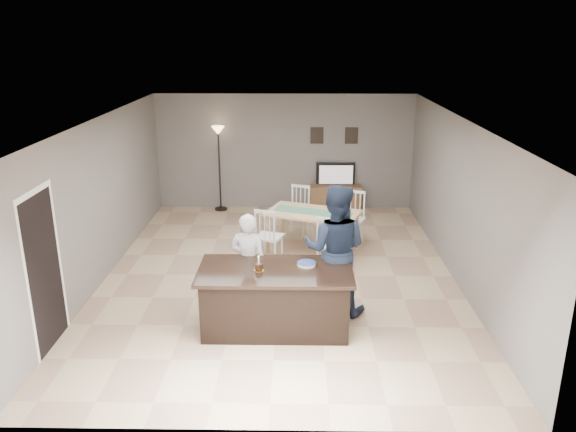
{
  "coord_description": "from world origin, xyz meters",
  "views": [
    {
      "loc": [
        0.3,
        -8.95,
        4.03
      ],
      "look_at": [
        0.15,
        -0.3,
        1.19
      ],
      "focal_mm": 35.0,
      "sensor_mm": 36.0,
      "label": 1
    }
  ],
  "objects_px": {
    "tv_console": "(335,198)",
    "television": "(336,174)",
    "woman": "(248,263)",
    "kitchen_island": "(276,298)",
    "man": "(335,249)",
    "plate_stack": "(307,264)",
    "floor_lamp": "(219,146)",
    "birthday_cake": "(259,267)",
    "dining_table": "(313,219)"
  },
  "relations": [
    {
      "from": "tv_console",
      "to": "birthday_cake",
      "type": "xyz_separation_m",
      "value": [
        -1.43,
        -5.61,
        0.65
      ]
    },
    {
      "from": "plate_stack",
      "to": "dining_table",
      "type": "distance_m",
      "value": 2.8
    },
    {
      "from": "woman",
      "to": "floor_lamp",
      "type": "relative_size",
      "value": 0.77
    },
    {
      "from": "kitchen_island",
      "to": "birthday_cake",
      "type": "distance_m",
      "value": 0.55
    },
    {
      "from": "kitchen_island",
      "to": "woman",
      "type": "relative_size",
      "value": 1.4
    },
    {
      "from": "man",
      "to": "television",
      "type": "bearing_deg",
      "value": -80.35
    },
    {
      "from": "plate_stack",
      "to": "tv_console",
      "type": "bearing_deg",
      "value": 81.96
    },
    {
      "from": "tv_console",
      "to": "plate_stack",
      "type": "distance_m",
      "value": 5.5
    },
    {
      "from": "tv_console",
      "to": "man",
      "type": "distance_m",
      "value": 5.08
    },
    {
      "from": "woman",
      "to": "plate_stack",
      "type": "bearing_deg",
      "value": 167.48
    },
    {
      "from": "tv_console",
      "to": "floor_lamp",
      "type": "xyz_separation_m",
      "value": [
        -2.72,
        0.02,
        1.24
      ]
    },
    {
      "from": "kitchen_island",
      "to": "dining_table",
      "type": "xyz_separation_m",
      "value": [
        0.59,
        2.94,
        0.21
      ]
    },
    {
      "from": "birthday_cake",
      "to": "tv_console",
      "type": "bearing_deg",
      "value": 75.73
    },
    {
      "from": "woman",
      "to": "floor_lamp",
      "type": "height_order",
      "value": "floor_lamp"
    },
    {
      "from": "kitchen_island",
      "to": "man",
      "type": "relative_size",
      "value": 1.09
    },
    {
      "from": "woman",
      "to": "floor_lamp",
      "type": "distance_m",
      "value": 5.22
    },
    {
      "from": "television",
      "to": "floor_lamp",
      "type": "bearing_deg",
      "value": 1.05
    },
    {
      "from": "television",
      "to": "tv_console",
      "type": "bearing_deg",
      "value": 90.0
    },
    {
      "from": "plate_stack",
      "to": "floor_lamp",
      "type": "distance_m",
      "value": 5.81
    },
    {
      "from": "tv_console",
      "to": "man",
      "type": "relative_size",
      "value": 0.61
    },
    {
      "from": "kitchen_island",
      "to": "tv_console",
      "type": "relative_size",
      "value": 1.79
    },
    {
      "from": "television",
      "to": "man",
      "type": "distance_m",
      "value": 5.1
    },
    {
      "from": "tv_console",
      "to": "birthday_cake",
      "type": "distance_m",
      "value": 5.83
    },
    {
      "from": "dining_table",
      "to": "plate_stack",
      "type": "bearing_deg",
      "value": -73.07
    },
    {
      "from": "tv_console",
      "to": "television",
      "type": "relative_size",
      "value": 1.31
    },
    {
      "from": "television",
      "to": "man",
      "type": "xyz_separation_m",
      "value": [
        -0.34,
        -5.09,
        0.12
      ]
    },
    {
      "from": "woman",
      "to": "man",
      "type": "height_order",
      "value": "man"
    },
    {
      "from": "kitchen_island",
      "to": "woman",
      "type": "height_order",
      "value": "woman"
    },
    {
      "from": "woman",
      "to": "dining_table",
      "type": "xyz_separation_m",
      "value": [
        1.02,
        2.39,
        -0.11
      ]
    },
    {
      "from": "birthday_cake",
      "to": "woman",
      "type": "bearing_deg",
      "value": 108.46
    },
    {
      "from": "television",
      "to": "birthday_cake",
      "type": "relative_size",
      "value": 4.21
    },
    {
      "from": "tv_console",
      "to": "woman",
      "type": "bearing_deg",
      "value": -107.94
    },
    {
      "from": "floor_lamp",
      "to": "television",
      "type": "bearing_deg",
      "value": 1.05
    },
    {
      "from": "kitchen_island",
      "to": "man",
      "type": "distance_m",
      "value": 1.15
    },
    {
      "from": "birthday_cake",
      "to": "man",
      "type": "bearing_deg",
      "value": 28.59
    },
    {
      "from": "kitchen_island",
      "to": "dining_table",
      "type": "bearing_deg",
      "value": 78.55
    },
    {
      "from": "television",
      "to": "dining_table",
      "type": "bearing_deg",
      "value": 77.38
    },
    {
      "from": "tv_console",
      "to": "television",
      "type": "bearing_deg",
      "value": 90.0
    },
    {
      "from": "tv_console",
      "to": "floor_lamp",
      "type": "height_order",
      "value": "floor_lamp"
    },
    {
      "from": "woman",
      "to": "birthday_cake",
      "type": "height_order",
      "value": "woman"
    },
    {
      "from": "man",
      "to": "plate_stack",
      "type": "relative_size",
      "value": 7.27
    },
    {
      "from": "plate_stack",
      "to": "floor_lamp",
      "type": "xyz_separation_m",
      "value": [
        -1.96,
        5.43,
        0.62
      ]
    },
    {
      "from": "man",
      "to": "plate_stack",
      "type": "distance_m",
      "value": 0.58
    },
    {
      "from": "man",
      "to": "birthday_cake",
      "type": "relative_size",
      "value": 9.08
    },
    {
      "from": "floor_lamp",
      "to": "birthday_cake",
      "type": "bearing_deg",
      "value": -77.07
    },
    {
      "from": "dining_table",
      "to": "floor_lamp",
      "type": "xyz_separation_m",
      "value": [
        -2.11,
        2.65,
        0.88
      ]
    },
    {
      "from": "floor_lamp",
      "to": "kitchen_island",
      "type": "bearing_deg",
      "value": -74.78
    },
    {
      "from": "tv_console",
      "to": "man",
      "type": "height_order",
      "value": "man"
    },
    {
      "from": "television",
      "to": "woman",
      "type": "distance_m",
      "value": 5.34
    },
    {
      "from": "television",
      "to": "floor_lamp",
      "type": "distance_m",
      "value": 2.8
    }
  ]
}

